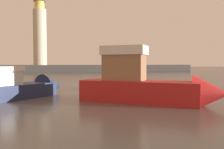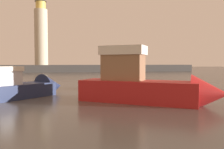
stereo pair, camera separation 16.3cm
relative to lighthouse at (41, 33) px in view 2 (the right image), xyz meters
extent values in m
plane|color=#4C4742|center=(7.91, -29.44, -9.89)|extent=(220.00, 220.00, 0.00)
cube|color=#423F3D|center=(7.91, 0.00, -8.96)|extent=(68.04, 4.46, 1.85)
cylinder|color=beige|center=(0.00, 0.00, -1.08)|extent=(3.24, 3.24, 13.92)
cylinder|color=#F2CC59|center=(0.00, 0.00, 6.85)|extent=(2.43, 2.43, 1.95)
cube|color=#1E284C|center=(0.37, -44.49, -9.43)|extent=(5.37, 5.11, 0.91)
cone|color=#1E284C|center=(2.76, -42.35, -9.38)|extent=(2.65, 2.66, 1.94)
cube|color=silver|center=(-0.07, -44.88, -8.55)|extent=(2.17, 2.17, 0.85)
cube|color=silver|center=(-0.07, -44.88, -7.97)|extent=(2.39, 2.39, 0.30)
cube|color=#B21E1E|center=(7.62, -47.69, -9.27)|extent=(6.63, 5.70, 1.24)
cone|color=#B21E1E|center=(10.73, -50.03, -9.20)|extent=(2.66, 2.68, 1.97)
cube|color=#8C6647|center=(6.92, -47.16, -7.89)|extent=(2.69, 2.48, 1.51)
cube|color=silver|center=(6.92, -47.16, -6.87)|extent=(2.96, 2.73, 0.53)
sphere|color=red|center=(7.53, -41.38, -9.36)|extent=(1.04, 1.04, 1.04)
camera|label=1|loc=(2.73, -59.98, -7.64)|focal=36.29mm
camera|label=2|loc=(2.88, -60.03, -7.64)|focal=36.29mm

